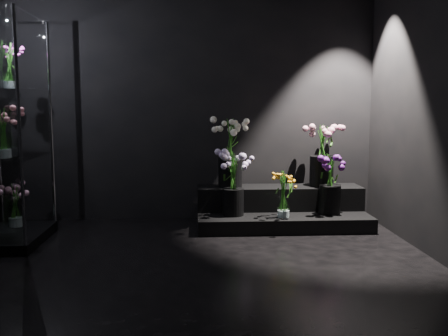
{
  "coord_description": "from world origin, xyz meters",
  "views": [
    {
      "loc": [
        0.02,
        -3.58,
        1.27
      ],
      "look_at": [
        0.29,
        1.2,
        0.67
      ],
      "focal_mm": 40.0,
      "sensor_mm": 36.0,
      "label": 1
    }
  ],
  "objects": [
    {
      "name": "bouquet_case_base_pink",
      "position": [
        -1.74,
        1.31,
        0.32
      ],
      "size": [
        0.31,
        0.31,
        0.43
      ],
      "rotation": [
        0.0,
        0.0,
        -0.03
      ],
      "color": "white",
      "rests_on": "display_case"
    },
    {
      "name": "bouquet_case_magenta",
      "position": [
        -1.7,
        1.22,
        1.64
      ],
      "size": [
        0.26,
        0.26,
        0.41
      ],
      "rotation": [
        0.0,
        0.0,
        0.14
      ],
      "color": "white",
      "rests_on": "display_case"
    },
    {
      "name": "bouquet_orange_bells",
      "position": [
        0.9,
        1.32,
        0.39
      ],
      "size": [
        0.32,
        0.32,
        0.48
      ],
      "rotation": [
        0.0,
        0.0,
        0.32
      ],
      "color": "white",
      "rests_on": "display_riser"
    },
    {
      "name": "bouquet_pink_roses",
      "position": [
        1.4,
        1.77,
        0.78
      ],
      "size": [
        0.49,
        0.49,
        0.67
      ],
      "rotation": [
        0.0,
        0.0,
        -0.37
      ],
      "color": "black",
      "rests_on": "display_riser"
    },
    {
      "name": "floor",
      "position": [
        0.0,
        0.0,
        0.0
      ],
      "size": [
        4.0,
        4.0,
        0.0
      ],
      "primitive_type": "plane",
      "color": "black",
      "rests_on": "ground"
    },
    {
      "name": "bouquet_cream_roses",
      "position": [
        0.39,
        1.75,
        0.83
      ],
      "size": [
        0.48,
        0.48,
        0.74
      ],
      "rotation": [
        0.0,
        0.0,
        -0.18
      ],
      "color": "black",
      "rests_on": "display_riser"
    },
    {
      "name": "display_riser",
      "position": [
        0.93,
        1.64,
        0.16
      ],
      "size": [
        1.79,
        0.79,
        0.4
      ],
      "color": "black",
      "rests_on": "floor"
    },
    {
      "name": "bouquet_case_pink",
      "position": [
        -1.67,
        0.9,
        1.04
      ],
      "size": [
        0.36,
        0.36,
        0.43
      ],
      "rotation": [
        0.0,
        0.0,
        -0.3
      ],
      "color": "white",
      "rests_on": "display_case"
    },
    {
      "name": "wall_front",
      "position": [
        0.0,
        -2.0,
        1.4
      ],
      "size": [
        4.0,
        0.0,
        4.0
      ],
      "primitive_type": "plane",
      "rotation": [
        -1.57,
        0.0,
        0.0
      ],
      "color": "black",
      "rests_on": "floor"
    },
    {
      "name": "bouquet_lilac",
      "position": [
        0.4,
        1.45,
        0.52
      ],
      "size": [
        0.36,
        0.36,
        0.64
      ],
      "rotation": [
        0.0,
        0.0,
        -0.06
      ],
      "color": "black",
      "rests_on": "display_riser"
    },
    {
      "name": "bouquet_purple",
      "position": [
        1.41,
        1.47,
        0.51
      ],
      "size": [
        0.36,
        0.36,
        0.62
      ],
      "rotation": [
        0.0,
        0.0,
        -0.06
      ],
      "color": "black",
      "rests_on": "display_riser"
    },
    {
      "name": "wall_back",
      "position": [
        0.0,
        2.0,
        1.4
      ],
      "size": [
        4.0,
        0.0,
        4.0
      ],
      "primitive_type": "plane",
      "rotation": [
        1.57,
        0.0,
        0.0
      ],
      "color": "black",
      "rests_on": "floor"
    },
    {
      "name": "display_case",
      "position": [
        -1.7,
        1.08,
        1.04
      ],
      "size": [
        0.57,
        0.95,
        2.08
      ],
      "color": "black",
      "rests_on": "floor"
    }
  ]
}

